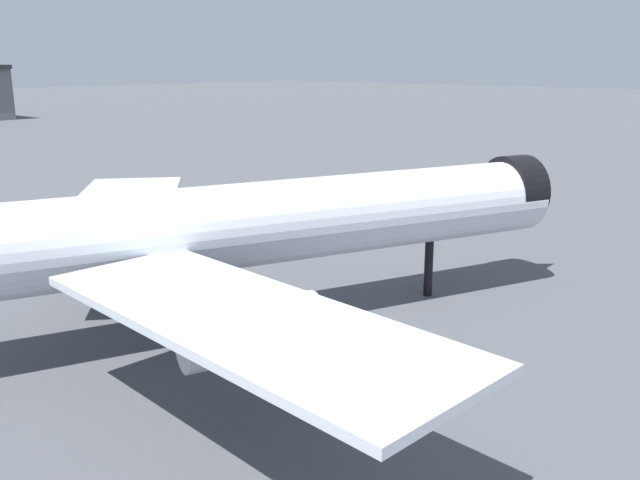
{
  "coord_description": "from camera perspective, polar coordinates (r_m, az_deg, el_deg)",
  "views": [
    {
      "loc": [
        -28.25,
        -29.0,
        17.13
      ],
      "look_at": [
        4.86,
        1.09,
        5.4
      ],
      "focal_mm": 38.13,
      "sensor_mm": 36.0,
      "label": 1
    }
  ],
  "objects": [
    {
      "name": "airliner_near_gate",
      "position": [
        43.32,
        -8.32,
        0.87
      ],
      "size": [
        53.91,
        48.12,
        15.67
      ],
      "rotation": [
        0.0,
        0.0,
        -0.37
      ],
      "color": "silver",
      "rests_on": "ground"
    },
    {
      "name": "ground",
      "position": [
        43.96,
        -3.24,
        -8.27
      ],
      "size": [
        900.0,
        900.0,
        0.0
      ],
      "primitive_type": "plane",
      "color": "#4C4F54"
    },
    {
      "name": "service_truck_front",
      "position": [
        77.92,
        -10.04,
        2.95
      ],
      "size": [
        3.67,
        5.9,
        3.0
      ],
      "rotation": [
        0.0,
        0.0,
        1.82
      ],
      "color": "black",
      "rests_on": "ground"
    },
    {
      "name": "baggage_cart_trailing",
      "position": [
        77.66,
        -3.76,
        2.65
      ],
      "size": [
        2.68,
        2.34,
        1.82
      ],
      "rotation": [
        0.0,
        0.0,
        3.37
      ],
      "color": "black",
      "rests_on": "ground"
    }
  ]
}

